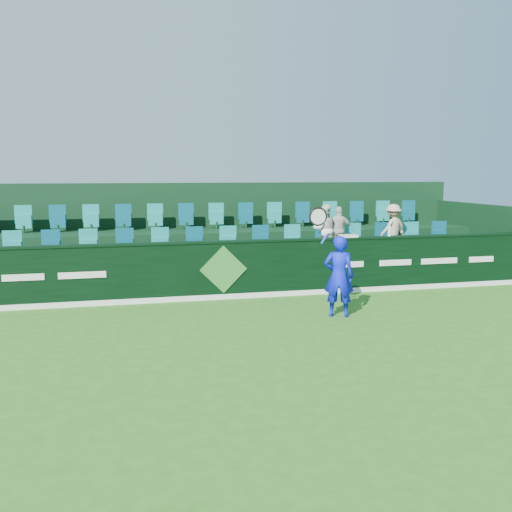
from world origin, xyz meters
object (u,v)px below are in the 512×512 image
object	(u,v)px
spectator_middle	(339,230)
towel	(348,236)
spectator_right	(393,228)
drinks_bottle	(389,231)
tennis_player	(338,275)
spectator_left	(325,229)

from	to	relation	value
spectator_middle	towel	size ratio (longest dim) A/B	2.96
spectator_right	drinks_bottle	xyz separation A→B (m)	(-0.66, -1.12, 0.04)
tennis_player	spectator_left	bearing A→B (deg)	74.55
tennis_player	towel	size ratio (longest dim) A/B	5.58
tennis_player	towel	bearing A→B (deg)	63.19
spectator_left	drinks_bottle	bearing A→B (deg)	143.48
tennis_player	spectator_right	bearing A→B (deg)	49.24
spectator_left	drinks_bottle	world-z (taller)	spectator_left
spectator_right	spectator_left	bearing A→B (deg)	-18.80
tennis_player	drinks_bottle	distance (m)	3.15
spectator_right	towel	world-z (taller)	spectator_right
tennis_player	spectator_right	size ratio (longest dim) A/B	1.82
spectator_right	drinks_bottle	world-z (taller)	spectator_right
spectator_right	towel	bearing A→B (deg)	13.92
drinks_bottle	tennis_player	bearing A→B (deg)	-135.05
towel	drinks_bottle	xyz separation A→B (m)	(1.08, 0.00, 0.09)
tennis_player	towel	distance (m)	2.50
spectator_middle	tennis_player	bearing A→B (deg)	79.18
drinks_bottle	spectator_right	bearing A→B (deg)	59.46
tennis_player	spectator_left	distance (m)	3.48
spectator_middle	towel	world-z (taller)	spectator_middle
spectator_right	spectator_middle	bearing A→B (deg)	-18.80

